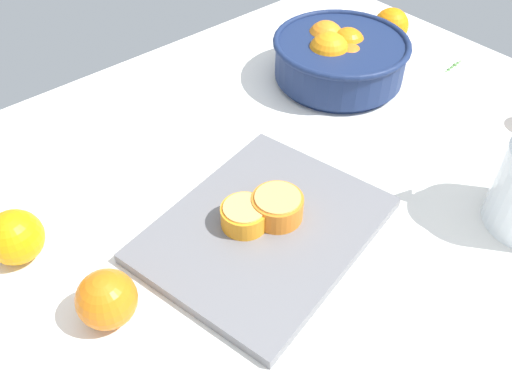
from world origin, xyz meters
TOP-DOWN VIEW (x-y plane):
  - ground_plane at (0.00, 0.00)cm, footprint 142.13×108.60cm
  - fruit_bowl at (36.45, 20.11)cm, footprint 26.43×26.43cm
  - cutting_board at (-1.75, -1.28)cm, footprint 38.65×33.08cm
  - orange_half_0 at (-3.76, 0.85)cm, footprint 6.85×6.85cm
  - orange_half_1 at (0.82, -1.09)cm, footprint 7.54×7.54cm
  - loose_orange_0 at (-25.82, 0.79)cm, footprint 7.60×7.60cm
  - loose_orange_2 at (56.62, 23.28)cm, footprint 7.63×7.63cm
  - loose_orange_3 at (-30.22, 17.82)cm, footprint 7.71×7.71cm
  - herb_sprig_0 at (58.73, 7.64)cm, footprint 6.26×1.03cm

SIDE VIEW (x-z plane):
  - ground_plane at x=0.00cm, z-range -3.00..0.00cm
  - herb_sprig_0 at x=58.73cm, z-range -0.19..0.71cm
  - cutting_board at x=-1.75cm, z-range 0.00..1.73cm
  - orange_half_0 at x=-3.76cm, z-range 1.70..5.16cm
  - orange_half_1 at x=0.82cm, z-range 1.70..5.65cm
  - loose_orange_0 at x=-25.82cm, z-range 0.00..7.60cm
  - loose_orange_2 at x=56.62cm, z-range 0.00..7.63cm
  - loose_orange_3 at x=-30.22cm, z-range 0.00..7.71cm
  - fruit_bowl at x=36.45cm, z-range -0.33..10.74cm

